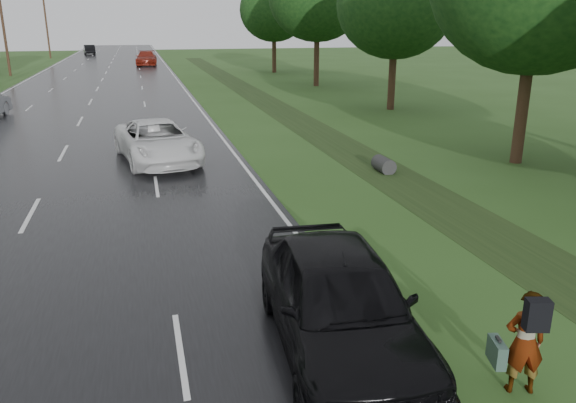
% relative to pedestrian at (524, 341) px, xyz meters
% --- Properties ---
extents(road, '(14.00, 180.00, 0.04)m').
position_rel_pedestrian_xyz_m(road, '(-8.18, 47.20, -0.81)').
color(road, black).
rests_on(road, ground).
extents(edge_stripe_east, '(0.12, 180.00, 0.01)m').
position_rel_pedestrian_xyz_m(edge_stripe_east, '(-1.43, 47.20, -0.78)').
color(edge_stripe_east, silver).
rests_on(edge_stripe_east, road).
extents(edge_stripe_west, '(0.12, 180.00, 0.01)m').
position_rel_pedestrian_xyz_m(edge_stripe_west, '(-14.93, 47.20, -0.78)').
color(edge_stripe_west, silver).
rests_on(edge_stripe_west, road).
extents(center_line, '(0.12, 180.00, 0.01)m').
position_rel_pedestrian_xyz_m(center_line, '(-8.18, 47.20, -0.78)').
color(center_line, silver).
rests_on(center_line, road).
extents(drainage_ditch, '(2.20, 120.00, 0.56)m').
position_rel_pedestrian_xyz_m(drainage_ditch, '(3.32, 20.91, -0.79)').
color(drainage_ditch, black).
rests_on(drainage_ditch, ground).
extents(utility_pole_far, '(1.60, 0.26, 10.00)m').
position_rel_pedestrian_xyz_m(utility_pole_far, '(-17.38, 57.20, 4.37)').
color(utility_pole_far, '#3D2719').
rests_on(utility_pole_far, ground).
extents(utility_pole_distant, '(1.60, 0.26, 10.00)m').
position_rel_pedestrian_xyz_m(utility_pole_distant, '(-17.38, 87.20, 4.37)').
color(utility_pole_distant, '#3D2719').
rests_on(utility_pole_distant, ground).
extents(tree_east_c, '(7.00, 7.00, 9.29)m').
position_rel_pedestrian_xyz_m(tree_east_c, '(10.02, 26.20, 5.31)').
color(tree_east_c, '#3D2719').
rests_on(tree_east_c, ground).
extents(tree_east_f, '(7.20, 7.20, 9.62)m').
position_rel_pedestrian_xyz_m(tree_east_f, '(9.32, 54.20, 5.54)').
color(tree_east_f, '#3D2719').
rests_on(tree_east_f, ground).
extents(pedestrian, '(0.77, 0.77, 1.61)m').
position_rel_pedestrian_xyz_m(pedestrian, '(0.00, 0.00, 0.00)').
color(pedestrian, '#A5998C').
rests_on(pedestrian, ground).
extents(white_pickup, '(3.47, 5.91, 1.54)m').
position_rel_pedestrian_xyz_m(white_pickup, '(-4.46, 15.73, -0.02)').
color(white_pickup, white).
rests_on(white_pickup, road).
extents(dark_sedan, '(2.49, 5.34, 1.77)m').
position_rel_pedestrian_xyz_m(dark_sedan, '(-2.18, 1.65, 0.10)').
color(dark_sedan, black).
rests_on(dark_sedan, road).
extents(far_car_red, '(2.79, 6.07, 1.72)m').
position_rel_pedestrian_xyz_m(far_car_red, '(-3.72, 68.06, 0.07)').
color(far_car_red, maroon).
rests_on(far_car_red, road).
extents(far_car_dark, '(2.26, 4.91, 1.56)m').
position_rel_pedestrian_xyz_m(far_car_dark, '(-12.38, 96.17, -0.01)').
color(far_car_dark, black).
rests_on(far_car_dark, road).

